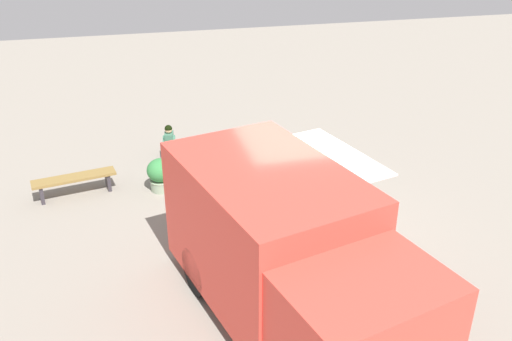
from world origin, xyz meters
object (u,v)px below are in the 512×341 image
at_px(planter_flowering_far, 339,162).
at_px(plaza_bench, 74,181).
at_px(person_customer, 170,145).
at_px(food_truck, 287,258).
at_px(planter_flowering_near, 161,174).

xyz_separation_m(planter_flowering_far, plaza_bench, (0.61, 6.13, -0.03)).
bearing_deg(person_customer, food_truck, -170.50).
distance_m(food_truck, planter_flowering_near, 5.15).
xyz_separation_m(food_truck, plaza_bench, (5.09, 3.42, -0.78)).
bearing_deg(planter_flowering_far, person_customer, 60.39).
xyz_separation_m(planter_flowering_near, planter_flowering_far, (-0.40, -4.21, -0.01)).
height_order(planter_flowering_near, plaza_bench, planter_flowering_near).
relative_size(food_truck, planter_flowering_near, 6.93).
relative_size(food_truck, person_customer, 6.08).
bearing_deg(planter_flowering_near, food_truck, -162.95).
bearing_deg(food_truck, planter_flowering_near, 17.05).
distance_m(food_truck, plaza_bench, 6.18).
relative_size(planter_flowering_far, plaza_bench, 0.42).
height_order(planter_flowering_far, plaza_bench, planter_flowering_far).
xyz_separation_m(person_customer, planter_flowering_far, (-2.17, -3.83, 0.06)).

